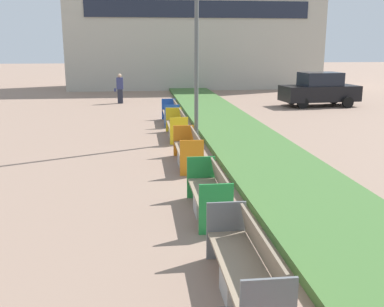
% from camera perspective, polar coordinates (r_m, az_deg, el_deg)
% --- Properties ---
extents(planter_grass_strip, '(2.80, 120.00, 0.18)m').
position_cam_1_polar(planter_grass_strip, '(11.11, 12.55, -3.55)').
color(planter_grass_strip, '#426B33').
rests_on(planter_grass_strip, ground).
extents(building_backdrop, '(19.42, 5.73, 10.63)m').
position_cam_1_polar(building_backdrop, '(36.78, 0.26, 16.71)').
color(building_backdrop, '#B2AD9E').
rests_on(building_backdrop, ground).
extents(bench_grey_frame, '(0.65, 2.40, 0.94)m').
position_cam_1_polar(bench_grey_frame, '(6.18, 6.84, -14.74)').
color(bench_grey_frame, '#ADA8A0').
rests_on(bench_grey_frame, ground).
extents(bench_green_frame, '(0.65, 2.03, 0.94)m').
position_cam_1_polar(bench_green_frame, '(8.99, 2.23, -5.47)').
color(bench_green_frame, '#ADA8A0').
rests_on(bench_green_frame, ground).
extents(bench_orange_frame, '(0.65, 2.24, 0.94)m').
position_cam_1_polar(bench_orange_frame, '(12.66, -0.42, 0.21)').
color(bench_orange_frame, '#ADA8A0').
rests_on(bench_orange_frame, ground).
extents(bench_yellow_frame, '(0.65, 2.45, 0.94)m').
position_cam_1_polar(bench_yellow_frame, '(16.46, -1.88, 3.34)').
color(bench_yellow_frame, '#ADA8A0').
rests_on(bench_yellow_frame, ground).
extents(bench_blue_frame, '(0.65, 2.21, 0.94)m').
position_cam_1_polar(bench_blue_frame, '(19.59, -2.67, 4.96)').
color(bench_blue_frame, '#ADA8A0').
rests_on(bench_blue_frame, ground).
extents(street_lamp_post, '(0.24, 0.44, 8.47)m').
position_cam_1_polar(street_lamp_post, '(15.57, 0.59, 18.44)').
color(street_lamp_post, '#56595B').
rests_on(street_lamp_post, ground).
extents(pedestrian_walking, '(0.53, 0.24, 1.71)m').
position_cam_1_polar(pedestrian_walking, '(26.65, -9.15, 8.17)').
color(pedestrian_walking, '#232633').
rests_on(pedestrian_walking, ground).
extents(parked_car_distant, '(4.35, 2.17, 1.86)m').
position_cam_1_polar(parked_car_distant, '(26.06, 15.90, 7.80)').
color(parked_car_distant, black).
rests_on(parked_car_distant, ground).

